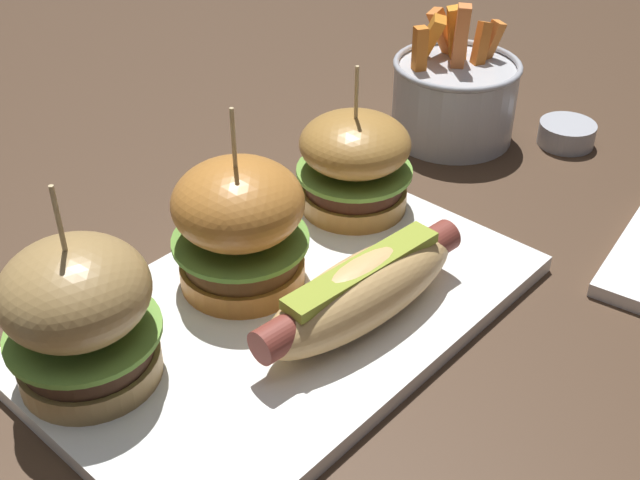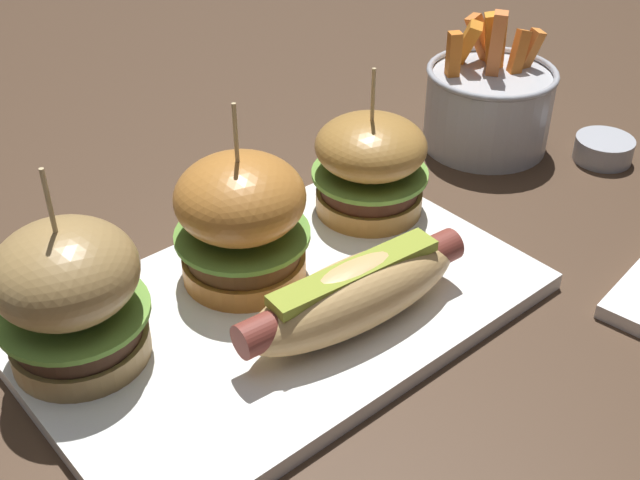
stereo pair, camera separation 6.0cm
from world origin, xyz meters
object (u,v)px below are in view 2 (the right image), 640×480
(sauce_ramekin, at_px, (604,148))
(slider_right, at_px, (370,165))
(hot_dog, at_px, (355,293))
(slider_left, at_px, (70,295))
(slider_center, at_px, (239,220))
(fries_bucket, at_px, (488,104))
(platter_main, at_px, (282,310))

(sauce_ramekin, bearing_deg, slider_right, 164.40)
(hot_dog, height_order, slider_left, slider_left)
(slider_center, xyz_separation_m, fries_bucket, (0.33, 0.03, -0.02))
(slider_left, relative_size, slider_center, 1.01)
(slider_right, bearing_deg, slider_left, -178.82)
(hot_dog, height_order, slider_right, slider_right)
(slider_center, height_order, fries_bucket, slider_center)
(platter_main, relative_size, slider_left, 2.55)
(platter_main, distance_m, fries_bucket, 0.34)
(slider_left, xyz_separation_m, fries_bucket, (0.47, 0.03, -0.02))
(platter_main, height_order, slider_left, slider_left)
(platter_main, distance_m, slider_left, 0.16)
(hot_dog, relative_size, sauce_ramekin, 3.33)
(platter_main, height_order, hot_dog, hot_dog)
(hot_dog, relative_size, fries_bucket, 1.35)
(slider_right, height_order, sauce_ramekin, slider_right)
(slider_center, bearing_deg, platter_main, -87.30)
(hot_dog, xyz_separation_m, fries_bucket, (0.30, 0.13, 0.00))
(slider_center, xyz_separation_m, slider_right, (0.14, 0.01, -0.01))
(slider_left, height_order, slider_center, slider_left)
(slider_left, bearing_deg, sauce_ramekin, -7.02)
(slider_right, xyz_separation_m, fries_bucket, (0.19, 0.03, -0.01))
(slider_center, bearing_deg, sauce_ramekin, -9.41)
(platter_main, bearing_deg, slider_right, 20.52)
(platter_main, relative_size, slider_center, 2.58)
(slider_right, bearing_deg, hot_dog, -137.52)
(platter_main, bearing_deg, slider_left, 161.59)
(fries_bucket, relative_size, sauce_ramekin, 2.47)
(slider_left, height_order, slider_right, slider_left)
(slider_left, xyz_separation_m, slider_right, (0.28, 0.01, -0.01))
(sauce_ramekin, bearing_deg, hot_dog, -174.98)
(fries_bucket, bearing_deg, slider_center, -174.28)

